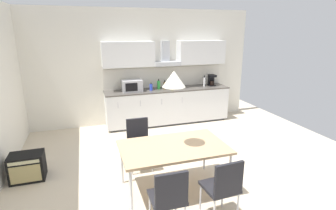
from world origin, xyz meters
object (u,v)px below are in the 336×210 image
object	(u,v)px
bottle_blue	(151,87)
chair_near_left	(169,195)
coffee_maker	(212,80)
chair_far_left	(139,138)
microwave	(132,86)
bottle_white	(204,82)
pendant_lamp	(174,79)
guitar_amp	(27,167)
bottle_green	(159,85)
chair_near_right	(224,185)
dining_table	(173,148)
bottle_yellow	(173,84)
bottle_brown	(165,85)

from	to	relation	value
bottle_blue	chair_near_left	size ratio (longest dim) A/B	0.22
coffee_maker	chair_far_left	xyz separation A→B (m)	(-2.43, -2.08, -0.52)
microwave	bottle_white	xyz separation A→B (m)	(1.93, -0.00, -0.02)
coffee_maker	pendant_lamp	bearing A→B (deg)	-125.46
coffee_maker	guitar_amp	distance (m)	4.74
guitar_amp	pendant_lamp	bearing A→B (deg)	-24.66
bottle_green	chair_near_right	xyz separation A→B (m)	(-0.27, -3.82, -0.48)
bottle_white	chair_far_left	xyz separation A→B (m)	(-2.21, -2.05, -0.50)
coffee_maker	chair_near_right	world-z (taller)	coffee_maker
pendant_lamp	chair_far_left	bearing A→B (deg)	112.07
microwave	chair_near_right	distance (m)	3.82
bottle_green	chair_near_left	world-z (taller)	bottle_green
chair_near_left	dining_table	bearing A→B (deg)	67.82
bottle_yellow	chair_near_left	bearing A→B (deg)	-109.40
bottle_blue	dining_table	distance (m)	2.92
microwave	bottle_yellow	xyz separation A→B (m)	(1.03, -0.05, -0.02)
dining_table	chair_far_left	bearing A→B (deg)	112.07
microwave	bottle_blue	bearing A→B (deg)	-3.90
bottle_white	dining_table	xyz separation A→B (m)	(-1.86, -2.90, -0.35)
bottle_blue	chair_near_left	xyz separation A→B (m)	(-0.75, -3.73, -0.45)
bottle_white	dining_table	bearing A→B (deg)	-122.67
bottle_yellow	dining_table	distance (m)	3.03
bottle_yellow	chair_near_left	xyz separation A→B (m)	(-1.31, -3.71, -0.50)
bottle_green	bottle_brown	bearing A→B (deg)	-17.28
bottle_white	bottle_brown	bearing A→B (deg)	179.12
bottle_white	bottle_yellow	distance (m)	0.91
bottle_yellow	chair_far_left	size ratio (longest dim) A/B	0.33
coffee_maker	bottle_green	xyz separation A→B (m)	(-1.47, 0.03, -0.04)
coffee_maker	pendant_lamp	distance (m)	3.66
dining_table	pendant_lamp	size ratio (longest dim) A/B	4.83
dining_table	chair_near_left	bearing A→B (deg)	-112.18
bottle_brown	chair_near_right	size ratio (longest dim) A/B	0.25
microwave	bottle_brown	xyz separation A→B (m)	(0.84, 0.01, -0.05)
microwave	bottle_blue	distance (m)	0.47
dining_table	bottle_blue	bearing A→B (deg)	82.13
bottle_green	pendant_lamp	distance (m)	3.11
chair_far_left	pendant_lamp	xyz separation A→B (m)	(0.35, -0.86, 1.18)
bottle_green	pendant_lamp	bearing A→B (deg)	-101.81
bottle_blue	guitar_amp	distance (m)	3.26
bottle_yellow	chair_near_left	size ratio (longest dim) A/B	0.33
bottle_green	microwave	bearing A→B (deg)	-175.00
chair_far_left	chair_near_left	bearing A→B (deg)	-90.06
microwave	bottle_green	world-z (taller)	microwave
bottle_brown	chair_far_left	world-z (taller)	bottle_brown
microwave	chair_near_right	size ratio (longest dim) A/B	0.55
chair_near_left	guitar_amp	distance (m)	2.60
chair_far_left	chair_near_right	bearing A→B (deg)	-67.76
chair_near_left	coffee_maker	bearing A→B (deg)	57.24
guitar_amp	pendant_lamp	distance (m)	2.80
microwave	guitar_amp	world-z (taller)	microwave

